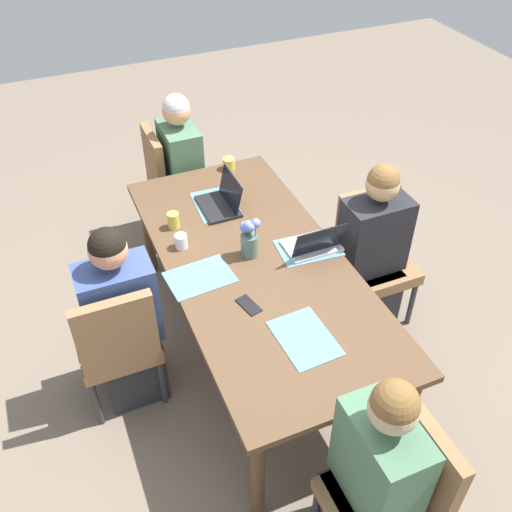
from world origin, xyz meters
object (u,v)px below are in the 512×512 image
at_px(chair_far_left_mid, 372,251).
at_px(chair_near_left_near, 117,341).
at_px(person_far_left_mid, 371,257).
at_px(chair_head_left_left_far, 171,178).
at_px(person_head_right_right_near, 374,483).
at_px(person_head_left_left_far, 183,177).
at_px(coffee_mug_near_left, 181,241).
at_px(chair_head_right_right_near, 395,492).
at_px(phone_black, 249,305).
at_px(coffee_mug_centre_left, 173,220).
at_px(coffee_mug_near_right, 229,164).
at_px(dining_table, 256,272).
at_px(person_near_left_near, 124,325).
at_px(laptop_head_left_left_far, 222,201).
at_px(flower_vase, 249,237).
at_px(laptop_far_left_mid, 314,244).

bearing_deg(chair_far_left_mid, chair_near_left_near, -85.77).
height_order(chair_near_left_near, chair_far_left_mid, same).
bearing_deg(person_far_left_mid, chair_head_left_left_far, -147.68).
bearing_deg(person_far_left_mid, person_head_right_right_near, -31.03).
bearing_deg(person_head_left_left_far, coffee_mug_near_left, -16.72).
bearing_deg(chair_head_right_right_near, phone_black, -167.43).
distance_m(chair_far_left_mid, chair_head_right_right_near, 1.65).
bearing_deg(coffee_mug_centre_left, person_head_left_left_far, 160.42).
relative_size(chair_far_left_mid, chair_head_right_right_near, 1.00).
relative_size(person_head_left_left_far, coffee_mug_near_right, 14.06).
height_order(dining_table, chair_head_right_right_near, chair_head_right_right_near).
xyz_separation_m(chair_head_left_left_far, coffee_mug_near_right, (0.40, 0.33, 0.28)).
distance_m(person_head_right_right_near, coffee_mug_near_right, 2.36).
bearing_deg(person_head_left_left_far, chair_head_right_right_near, 2.23).
xyz_separation_m(person_head_right_right_near, phone_black, (-1.02, -0.17, 0.21)).
height_order(coffee_mug_near_right, phone_black, coffee_mug_near_right).
relative_size(person_near_left_near, person_head_right_right_near, 1.00).
bearing_deg(chair_head_right_right_near, person_far_left_mid, 152.48).
distance_m(person_head_left_left_far, person_head_right_right_near, 2.68).
relative_size(laptop_head_left_left_far, coffee_mug_near_right, 3.77).
distance_m(dining_table, coffee_mug_near_left, 0.48).
xyz_separation_m(person_far_left_mid, laptop_head_left_left_far, (-0.60, -0.78, 0.25)).
xyz_separation_m(person_far_left_mid, chair_head_right_right_near, (1.38, -0.72, -0.03)).
relative_size(chair_head_left_left_far, flower_vase, 3.47).
xyz_separation_m(person_far_left_mid, coffee_mug_near_left, (-0.31, -1.14, 0.25)).
height_order(chair_near_left_near, flower_vase, flower_vase).
relative_size(chair_near_left_near, person_far_left_mid, 0.75).
bearing_deg(chair_far_left_mid, person_head_left_left_far, -145.49).
xyz_separation_m(person_far_left_mid, laptop_far_left_mid, (0.02, -0.43, 0.25)).
height_order(person_near_left_near, person_head_left_left_far, same).
height_order(chair_head_left_left_far, person_head_right_right_near, person_head_right_right_near).
relative_size(chair_head_left_left_far, person_head_right_right_near, 0.75).
distance_m(person_head_left_left_far, coffee_mug_centre_left, 0.93).
xyz_separation_m(chair_far_left_mid, coffee_mug_near_left, (-0.24, -1.20, 0.28)).
bearing_deg(coffee_mug_near_right, chair_far_left_mid, 33.59).
xyz_separation_m(person_near_left_near, coffee_mug_centre_left, (-0.49, 0.46, 0.26)).
height_order(person_head_left_left_far, laptop_head_left_left_far, person_head_left_left_far).
distance_m(chair_far_left_mid, phone_black, 1.11).
xyz_separation_m(dining_table, person_head_left_left_far, (-1.35, -0.04, -0.14)).
relative_size(chair_head_left_left_far, laptop_head_left_left_far, 2.81).
bearing_deg(flower_vase, dining_table, 5.05).
xyz_separation_m(chair_near_left_near, laptop_head_left_left_far, (-0.65, 0.87, 0.28)).
height_order(person_far_left_mid, coffee_mug_near_right, person_far_left_mid).
xyz_separation_m(chair_far_left_mid, flower_vase, (-0.02, -0.85, 0.36)).
bearing_deg(laptop_head_left_left_far, phone_black, -11.50).
xyz_separation_m(dining_table, coffee_mug_centre_left, (-0.51, -0.34, 0.12)).
bearing_deg(person_head_right_right_near, chair_head_right_right_near, 51.24).
bearing_deg(chair_far_left_mid, person_head_right_right_near, -31.48).
bearing_deg(dining_table, chair_head_right_right_near, 2.93).
bearing_deg(coffee_mug_centre_left, person_far_left_mid, 65.29).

